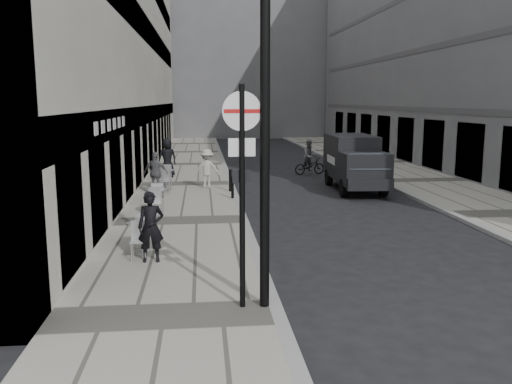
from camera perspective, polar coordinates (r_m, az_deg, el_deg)
sidewalk at (r=24.64m, az=-7.31°, el=0.78°), size 4.00×60.00×0.12m
far_sidewalk at (r=26.69m, az=17.02°, el=1.11°), size 4.00×60.00×0.12m
building_left at (r=31.62m, az=-15.03°, el=18.75°), size 4.00×45.00×18.00m
building_far at (r=62.81m, az=-3.28°, el=16.18°), size 24.00×16.00×22.00m
walking_man at (r=12.72m, az=-11.01°, el=-3.63°), size 0.60×0.40×1.64m
sign_post at (r=9.44m, az=-1.48°, el=2.58°), size 0.68×0.12×3.97m
lamppost at (r=9.40m, az=0.95°, el=9.93°), size 0.30×0.30×6.74m
bollard_near at (r=20.66m, az=-2.49°, el=0.43°), size 0.11×0.11×0.79m
bollard_far at (r=22.27m, az=-2.73°, el=1.17°), size 0.11×0.11×0.85m
panel_van at (r=23.59m, az=10.29°, el=3.36°), size 2.01×5.00×2.32m
cyclist at (r=28.32m, az=5.66°, el=3.27°), size 1.77×1.03×1.81m
pedestrian_a at (r=21.95m, az=-10.50°, el=1.99°), size 1.06×0.66×1.68m
pedestrian_b at (r=23.09m, az=-5.18°, el=2.45°), size 1.13×0.72×1.66m
pedestrian_c at (r=26.64m, az=-9.33°, el=3.56°), size 1.08×0.91×1.88m
cafe_table_near at (r=13.59m, az=-11.97°, el=-4.41°), size 0.69×1.56×0.89m
cafe_table_mid at (r=22.77m, az=-9.48°, el=1.45°), size 0.79×1.77×1.01m
cafe_table_far at (r=18.05m, az=-10.43°, el=-0.79°), size 0.74×1.68×0.96m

